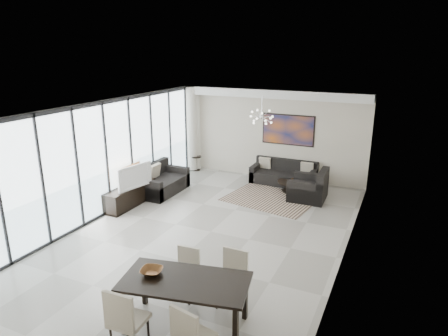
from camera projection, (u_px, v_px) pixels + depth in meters
The scene contains 20 objects.
room_shell at pixel (229, 176), 8.75m from camera, with size 6.00×9.00×2.90m.
window_wall at pixel (109, 158), 10.07m from camera, with size 0.37×8.95×2.90m.
soffit at pixel (272, 94), 12.29m from camera, with size 5.98×0.40×0.26m, color white.
painting at pixel (288, 130), 12.56m from camera, with size 1.68×0.04×0.98m, color #BA5919.
chandelier at pixel (262, 117), 10.72m from camera, with size 0.66×0.66×0.71m.
rug at pixel (271, 199), 11.37m from camera, with size 2.40×1.85×0.01m, color black.
coffee_table at pixel (293, 186), 11.92m from camera, with size 0.91×0.91×0.32m.
bowl_coffee at pixel (295, 180), 11.83m from camera, with size 0.25×0.25×0.08m, color brown.
sofa_main at pixel (284, 176), 12.60m from camera, with size 2.01×0.82×0.73m.
loveseat at pixel (161, 183), 11.84m from camera, with size 0.94×1.68×0.84m.
armchair at pixel (309, 189), 11.28m from camera, with size 1.02×1.07×0.88m.
side_table at pixel (196, 161), 13.92m from camera, with size 0.37×0.37×0.51m.
tv_console at pixel (130, 195), 10.88m from camera, with size 0.49×1.75×0.55m, color black.
television at pixel (132, 176), 10.61m from camera, with size 1.10×0.14×0.63m, color gray.
dining_table at pixel (185, 285), 6.00m from camera, with size 2.08×1.33×0.80m.
dining_chair_sw at pixel (124, 317), 5.49m from camera, with size 0.49×0.49×1.03m.
dining_chair_se at pixel (190, 334), 5.20m from camera, with size 0.53×0.53×0.99m.
dining_chair_nw at pixel (187, 269), 6.83m from camera, with size 0.43×0.43×0.88m.
dining_chair_ne at pixel (233, 274), 6.61m from camera, with size 0.45×0.45×0.96m.
bowl_dining at pixel (152, 271), 6.14m from camera, with size 0.34×0.34×0.08m, color brown.
Camera 1 is at (3.84, -7.60, 4.15)m, focal length 32.00 mm.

